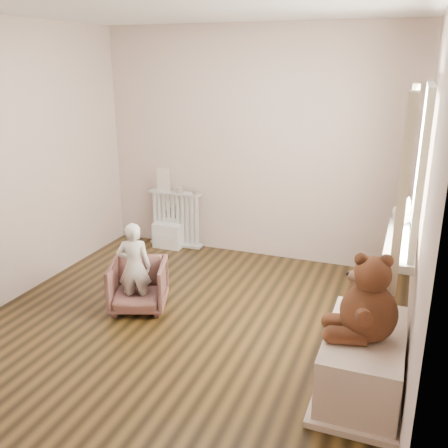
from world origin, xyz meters
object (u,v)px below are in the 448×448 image
(plush_cat, at_px, (403,213))
(toy_vanity, at_px, (169,225))
(armchair, at_px, (138,285))
(teddy_bear, at_px, (369,310))
(radiator, at_px, (176,216))
(toy_bench, at_px, (363,365))
(child, at_px, (134,267))

(plush_cat, bearing_deg, toy_vanity, 153.92)
(armchair, bearing_deg, teddy_bear, -35.88)
(radiator, xyz_separation_m, toy_bench, (2.48, -2.12, -0.19))
(teddy_bear, bearing_deg, child, 153.99)
(teddy_bear, bearing_deg, armchair, 152.71)
(toy_vanity, distance_m, teddy_bear, 3.37)
(toy_vanity, relative_size, toy_bench, 0.57)
(radiator, height_order, toy_bench, radiator)
(child, xyz_separation_m, toy_bench, (2.08, -0.47, -0.24))
(child, relative_size, plush_cat, 2.85)
(armchair, distance_m, plush_cat, 2.43)
(child, xyz_separation_m, plush_cat, (2.22, 0.67, 0.56))
(armchair, bearing_deg, child, -110.09)
(child, bearing_deg, toy_bench, 147.28)
(teddy_bear, bearing_deg, toy_bench, 84.26)
(radiator, relative_size, teddy_bear, 1.18)
(toy_bench, height_order, teddy_bear, teddy_bear)
(toy_vanity, xyz_separation_m, toy_bench, (2.55, -2.09, -0.08))
(child, height_order, teddy_bear, teddy_bear)
(toy_bench, bearing_deg, child, 167.38)
(toy_vanity, distance_m, toy_bench, 3.30)
(toy_bench, bearing_deg, teddy_bear, -84.24)
(toy_vanity, height_order, plush_cat, plush_cat)
(armchair, bearing_deg, toy_vanity, 86.74)
(radiator, distance_m, armchair, 1.66)
(radiator, xyz_separation_m, plush_cat, (2.62, -0.98, 0.61))
(radiator, xyz_separation_m, teddy_bear, (2.48, -2.19, 0.28))
(toy_bench, xyz_separation_m, plush_cat, (0.14, 1.14, 0.80))
(toy_bench, relative_size, teddy_bear, 1.64)
(radiator, bearing_deg, armchair, -76.05)
(radiator, relative_size, plush_cat, 2.39)
(armchair, bearing_deg, radiator, 83.85)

